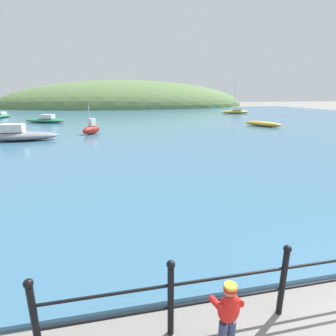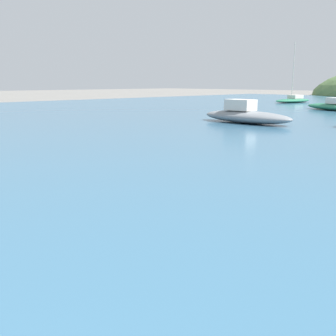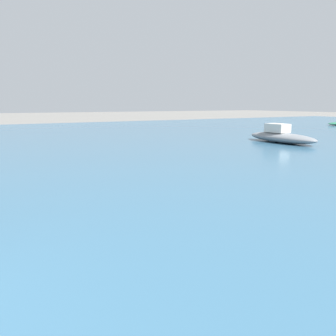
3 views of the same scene
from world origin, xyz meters
TOP-DOWN VIEW (x-y plane):
  - boat_red_dinghy at (-10.49, 18.88)m, footprint 5.18×1.71m

SIDE VIEW (x-z plane):
  - boat_red_dinghy at x=-10.49m, z-range -0.11..1.07m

